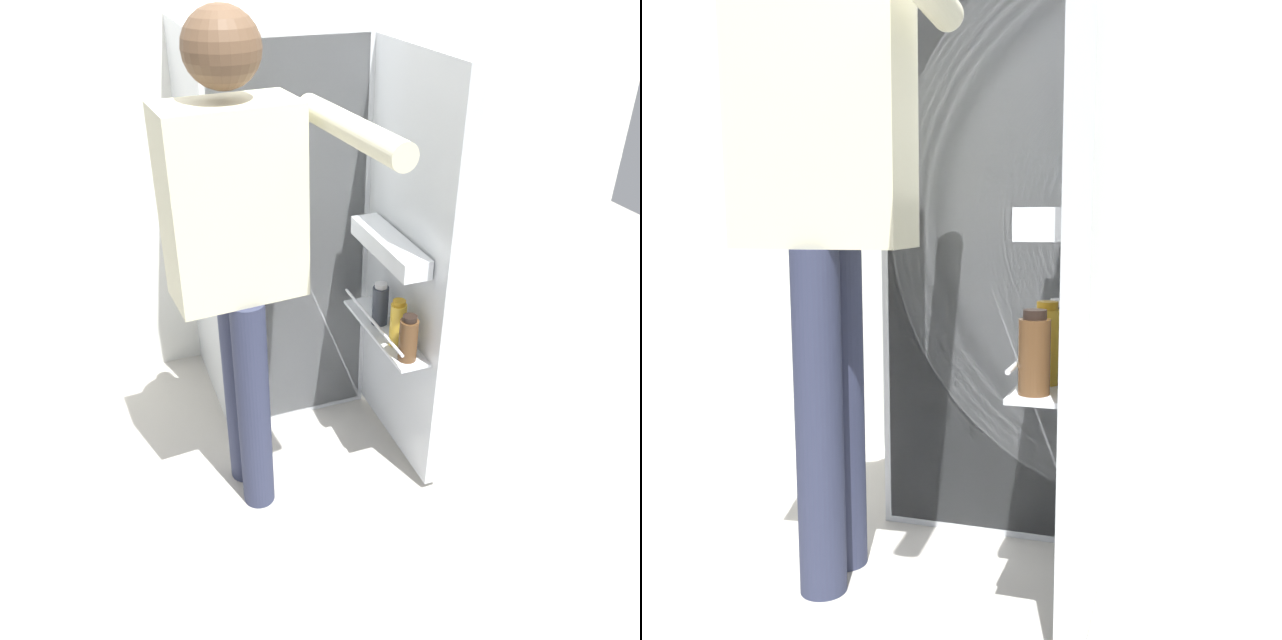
% 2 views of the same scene
% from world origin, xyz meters
% --- Properties ---
extents(ground_plane, '(6.51, 6.51, 0.00)m').
position_xyz_m(ground_plane, '(0.00, 0.00, 0.00)').
color(ground_plane, '#B7B2A8').
extents(kitchen_wall, '(4.40, 0.10, 2.52)m').
position_xyz_m(kitchen_wall, '(0.00, 0.93, 1.26)').
color(kitchen_wall, silver).
rests_on(kitchen_wall, ground_plane).
extents(refrigerator, '(0.70, 1.26, 1.63)m').
position_xyz_m(refrigerator, '(0.03, 0.51, 0.82)').
color(refrigerator, silver).
rests_on(refrigerator, ground_plane).
extents(person, '(0.59, 0.73, 1.76)m').
position_xyz_m(person, '(-0.30, -0.11, 1.07)').
color(person, '#2D334C').
rests_on(person, ground_plane).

